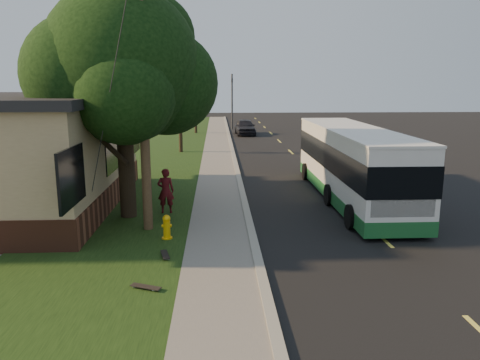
{
  "coord_description": "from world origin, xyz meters",
  "views": [
    {
      "loc": [
        -1.06,
        -13.59,
        4.72
      ],
      "look_at": [
        -0.3,
        1.7,
        1.5
      ],
      "focal_mm": 35.0,
      "sensor_mm": 36.0,
      "label": 1
    }
  ],
  "objects_px": {
    "fire_hydrant": "(167,227)",
    "utility_pole": "(142,85)",
    "bare_tree_far": "(196,112)",
    "skateboard_main": "(165,255)",
    "skateboarder": "(166,191)",
    "transit_bus": "(352,162)",
    "traffic_signal": "(232,98)",
    "leafy_tree": "(123,68)",
    "bare_tree_near": "(180,121)",
    "skateboard_spare": "(146,287)",
    "distant_car": "(245,127)"
  },
  "relations": [
    {
      "from": "utility_pole",
      "to": "transit_bus",
      "type": "bearing_deg",
      "value": 26.11
    },
    {
      "from": "utility_pole",
      "to": "skateboard_spare",
      "type": "relative_size",
      "value": 12.07
    },
    {
      "from": "bare_tree_near",
      "to": "bare_tree_far",
      "type": "bearing_deg",
      "value": 87.61
    },
    {
      "from": "transit_bus",
      "to": "utility_pole",
      "type": "bearing_deg",
      "value": -153.89
    },
    {
      "from": "bare_tree_near",
      "to": "traffic_signal",
      "type": "bearing_deg",
      "value": 75.96
    },
    {
      "from": "skateboard_main",
      "to": "traffic_signal",
      "type": "bearing_deg",
      "value": 85.17
    },
    {
      "from": "fire_hydrant",
      "to": "bare_tree_near",
      "type": "relative_size",
      "value": 0.17
    },
    {
      "from": "fire_hydrant",
      "to": "traffic_signal",
      "type": "height_order",
      "value": "traffic_signal"
    },
    {
      "from": "leafy_tree",
      "to": "bare_tree_near",
      "type": "xyz_separation_m",
      "value": [
        0.67,
        15.35,
        -3.02
      ]
    },
    {
      "from": "utility_pole",
      "to": "bare_tree_far",
      "type": "relative_size",
      "value": 2.25
    },
    {
      "from": "fire_hydrant",
      "to": "utility_pole",
      "type": "xyz_separation_m",
      "value": [
        -0.71,
        0.99,
        4.2
      ]
    },
    {
      "from": "bare_tree_near",
      "to": "skateboarder",
      "type": "xyz_separation_m",
      "value": [
        0.58,
        -15.14,
        -1.27
      ]
    },
    {
      "from": "skateboarder",
      "to": "fire_hydrant",
      "type": "bearing_deg",
      "value": 93.11
    },
    {
      "from": "distant_car",
      "to": "leafy_tree",
      "type": "bearing_deg",
      "value": -104.63
    },
    {
      "from": "fire_hydrant",
      "to": "traffic_signal",
      "type": "xyz_separation_m",
      "value": [
        3.1,
        34.0,
        2.73
      ]
    },
    {
      "from": "skateboarder",
      "to": "distant_car",
      "type": "relative_size",
      "value": 0.39
    },
    {
      "from": "utility_pole",
      "to": "traffic_signal",
      "type": "height_order",
      "value": "utility_pole"
    },
    {
      "from": "traffic_signal",
      "to": "transit_bus",
      "type": "relative_size",
      "value": 0.51
    },
    {
      "from": "bare_tree_near",
      "to": "distant_car",
      "type": "xyz_separation_m",
      "value": [
        5.0,
        10.86,
        -1.44
      ]
    },
    {
      "from": "traffic_signal",
      "to": "skateboard_spare",
      "type": "bearing_deg",
      "value": -94.91
    },
    {
      "from": "skateboard_main",
      "to": "transit_bus",
      "type": "bearing_deg",
      "value": 42.28
    },
    {
      "from": "skateboard_spare",
      "to": "distant_car",
      "type": "distance_m",
      "value": 32.67
    },
    {
      "from": "utility_pole",
      "to": "skateboarder",
      "type": "xyz_separation_m",
      "value": [
        0.39,
        1.87,
        -3.75
      ]
    },
    {
      "from": "traffic_signal",
      "to": "distant_car",
      "type": "distance_m",
      "value": 5.78
    },
    {
      "from": "utility_pole",
      "to": "traffic_signal",
      "type": "bearing_deg",
      "value": 83.42
    },
    {
      "from": "skateboard_spare",
      "to": "bare_tree_far",
      "type": "bearing_deg",
      "value": 90.48
    },
    {
      "from": "bare_tree_far",
      "to": "transit_bus",
      "type": "distance_m",
      "value": 26.3
    },
    {
      "from": "transit_bus",
      "to": "skateboard_main",
      "type": "xyz_separation_m",
      "value": [
        -6.89,
        -6.27,
        -1.43
      ]
    },
    {
      "from": "fire_hydrant",
      "to": "utility_pole",
      "type": "height_order",
      "value": "utility_pole"
    },
    {
      "from": "utility_pole",
      "to": "traffic_signal",
      "type": "distance_m",
      "value": 33.26
    },
    {
      "from": "bare_tree_near",
      "to": "skateboard_spare",
      "type": "height_order",
      "value": "bare_tree_near"
    },
    {
      "from": "bare_tree_far",
      "to": "skateboard_main",
      "type": "bearing_deg",
      "value": -89.09
    },
    {
      "from": "fire_hydrant",
      "to": "skateboard_spare",
      "type": "relative_size",
      "value": 0.98
    },
    {
      "from": "leafy_tree",
      "to": "bare_tree_far",
      "type": "height_order",
      "value": "leafy_tree"
    },
    {
      "from": "utility_pole",
      "to": "bare_tree_near",
      "type": "height_order",
      "value": "utility_pole"
    },
    {
      "from": "transit_bus",
      "to": "skateboarder",
      "type": "bearing_deg",
      "value": -165.4
    },
    {
      "from": "leafy_tree",
      "to": "skateboard_spare",
      "type": "relative_size",
      "value": 10.37
    },
    {
      "from": "fire_hydrant",
      "to": "skateboard_main",
      "type": "distance_m",
      "value": 1.54
    },
    {
      "from": "utility_pole",
      "to": "leafy_tree",
      "type": "height_order",
      "value": "utility_pole"
    },
    {
      "from": "leafy_tree",
      "to": "fire_hydrant",
      "type": "bearing_deg",
      "value": -59.33
    },
    {
      "from": "utility_pole",
      "to": "traffic_signal",
      "type": "xyz_separation_m",
      "value": [
        3.81,
        33.01,
        -1.47
      ]
    },
    {
      "from": "skateboarder",
      "to": "utility_pole",
      "type": "bearing_deg",
      "value": 75.05
    },
    {
      "from": "leafy_tree",
      "to": "skateboarder",
      "type": "bearing_deg",
      "value": 9.67
    },
    {
      "from": "skateboarder",
      "to": "transit_bus",
      "type": "bearing_deg",
      "value": -168.59
    },
    {
      "from": "leafy_tree",
      "to": "skateboard_spare",
      "type": "xyz_separation_m",
      "value": [
        1.45,
        -6.18,
        -5.05
      ]
    },
    {
      "from": "skateboarder",
      "to": "distant_car",
      "type": "distance_m",
      "value": 26.37
    },
    {
      "from": "fire_hydrant",
      "to": "skateboarder",
      "type": "relative_size",
      "value": 0.45
    },
    {
      "from": "fire_hydrant",
      "to": "bare_tree_near",
      "type": "bearing_deg",
      "value": 92.86
    },
    {
      "from": "leafy_tree",
      "to": "bare_tree_near",
      "type": "distance_m",
      "value": 15.66
    },
    {
      "from": "distant_car",
      "to": "bare_tree_far",
      "type": "bearing_deg",
      "value": 163.33
    }
  ]
}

